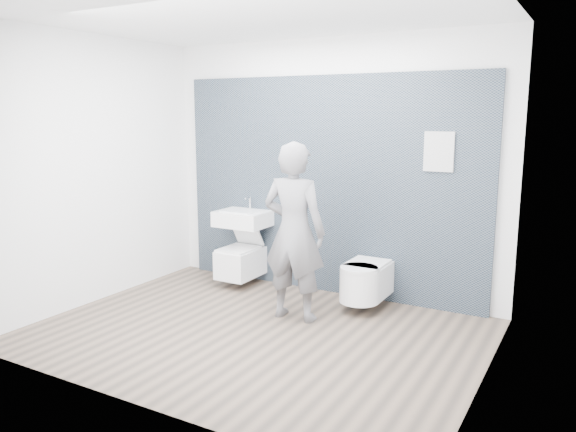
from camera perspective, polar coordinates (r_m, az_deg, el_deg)
The scene contains 8 objects.
ground at distance 5.29m, azimuth -3.27°, elevation -11.76°, with size 4.00×4.00×0.00m, color brown.
room_shell at distance 4.91m, azimuth -3.48°, elevation 7.42°, with size 4.00×4.00×4.00m.
tile_wall at distance 6.50m, azimuth 3.81°, elevation -7.49°, with size 3.60×0.06×2.40m, color black.
washbasin at distance 6.56m, azimuth -4.63°, elevation -0.22°, with size 0.59×0.44×0.44m.
toilet_square at distance 6.62m, azimuth -4.83°, elevation -4.54°, with size 0.39×0.56×0.71m.
toilet_rounded at distance 5.85m, azimuth 7.75°, elevation -6.57°, with size 0.40×0.68×0.37m.
info_placard at distance 6.05m, azimuth 14.36°, elevation -9.16°, with size 0.29×0.03×0.39m, color white.
visitor at distance 5.40m, azimuth 0.62°, elevation -1.63°, with size 0.63×0.42×1.74m, color slate.
Camera 1 is at (2.67, -4.11, 1.99)m, focal length 35.00 mm.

